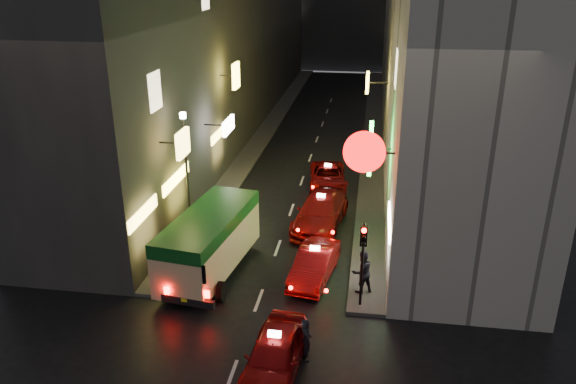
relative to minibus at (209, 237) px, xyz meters
The scene contains 13 objects.
building_left 25.36m from the minibus, 103.17° to the left, with size 7.44×52.00×18.00m.
building_right 26.87m from the minibus, 66.14° to the left, with size 7.98×52.00×18.00m.
sidewalk_left 23.79m from the minibus, 94.32° to the left, with size 1.50×52.00×0.15m, color #474442.
sidewalk_right 24.65m from the minibus, 74.16° to the left, with size 1.50×52.00×0.15m, color #474442.
minibus is the anchor object (origin of this frame).
taxi_near 7.17m from the minibus, 57.34° to the right, with size 2.57×5.49×1.87m.
taxi_second 4.57m from the minibus, ahead, with size 2.70×5.13×1.73m.
taxi_third 6.93m from the minibus, 52.20° to the left, with size 3.06×6.02×2.00m.
taxi_far 11.72m from the minibus, 69.40° to the left, with size 2.40×4.88×1.67m.
pedestrian_crossing 7.03m from the minibus, 47.14° to the right, with size 0.59×0.38×1.78m, color black.
pedestrian_sidewalk 6.54m from the minibus, ahead, with size 0.77×0.48×2.06m, color black.
traffic_light 6.79m from the minibus, 16.09° to the right, with size 0.26×0.43×3.50m.
lamp_post 3.75m from the minibus, 123.10° to the left, with size 0.28×0.28×6.22m.
Camera 1 is at (4.03, -10.19, 12.40)m, focal length 35.00 mm.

